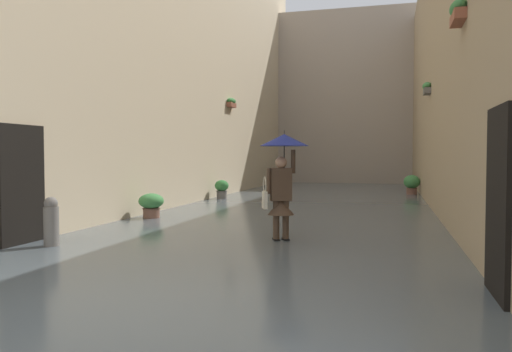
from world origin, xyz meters
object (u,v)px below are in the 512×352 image
at_px(potted_plant_mid_right, 222,189).
at_px(person_wading, 282,168).
at_px(mooring_bollard, 51,224).
at_px(potted_plant_near_right, 151,205).
at_px(potted_plant_near_left, 412,184).

bearing_deg(potted_plant_mid_right, person_wading, 116.13).
relative_size(potted_plant_mid_right, mooring_bollard, 0.81).
distance_m(potted_plant_near_right, potted_plant_mid_right, 5.72).
distance_m(person_wading, potted_plant_mid_right, 9.07).
height_order(person_wading, potted_plant_near_left, person_wading).
xyz_separation_m(person_wading, mooring_bollard, (3.76, 1.64, -0.95)).
distance_m(potted_plant_near_right, mooring_bollard, 4.02).
xyz_separation_m(potted_plant_near_right, potted_plant_near_left, (-6.68, -9.68, 0.09)).
xyz_separation_m(person_wading, potted_plant_near_left, (-2.79, -12.06, -0.92)).
height_order(potted_plant_near_right, mooring_bollard, mooring_bollard).
bearing_deg(person_wading, potted_plant_near_left, -103.04).
bearing_deg(potted_plant_mid_right, mooring_bollard, 91.24).
relative_size(person_wading, potted_plant_mid_right, 2.81).
height_order(potted_plant_near_left, mooring_bollard, mooring_bollard).
relative_size(potted_plant_near_right, mooring_bollard, 0.74).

